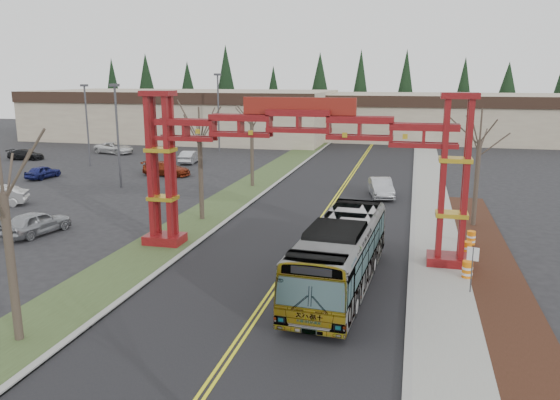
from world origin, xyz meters
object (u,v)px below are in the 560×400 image
(silver_sedan, at_px, (381,188))
(street_sign, at_px, (472,261))
(transit_bus, at_px, (340,254))
(bare_tree_median_mid, at_px, (200,139))
(parked_car_mid_a, at_px, (167,169))
(parked_car_near_a, at_px, (37,223))
(light_pole_near, at_px, (117,128))
(bare_tree_median_near, at_px, (3,194))
(light_pole_far, at_px, (218,107))
(parked_car_far_b, at_px, (114,148))
(parked_car_mid_b, at_px, (43,172))
(bare_tree_median_far, at_px, (252,123))
(bare_tree_right_far, at_px, (480,141))
(gateway_arch, at_px, (299,147))
(light_pole_mid, at_px, (87,119))
(barrel_south, at_px, (467,271))
(barrel_mid, at_px, (467,250))
(parked_car_far_c, at_px, (26,155))
(retail_building_west, at_px, (186,114))
(parked_car_far_a, at_px, (190,157))
(retail_building_east, at_px, (442,117))
(barrel_north, at_px, (471,239))

(silver_sedan, relative_size, street_sign, 2.08)
(transit_bus, height_order, bare_tree_median_mid, bare_tree_median_mid)
(silver_sedan, relative_size, parked_car_mid_a, 0.96)
(parked_car_near_a, relative_size, light_pole_near, 0.49)
(bare_tree_median_near, height_order, light_pole_far, light_pole_far)
(parked_car_near_a, xyz_separation_m, parked_car_far_b, (-14.72, 34.27, -0.03))
(parked_car_mid_b, bearing_deg, street_sign, 156.72)
(parked_car_mid_b, bearing_deg, parked_car_near_a, 131.33)
(bare_tree_median_near, bearing_deg, light_pole_far, 102.12)
(silver_sedan, relative_size, bare_tree_median_far, 0.60)
(bare_tree_right_far, xyz_separation_m, light_pole_near, (-29.27, 6.19, -0.42))
(parked_car_mid_b, distance_m, bare_tree_median_mid, 24.13)
(bare_tree_right_far, bearing_deg, parked_car_mid_a, 155.64)
(gateway_arch, relative_size, silver_sedan, 3.88)
(gateway_arch, height_order, parked_car_far_b, gateway_arch)
(light_pole_mid, height_order, barrel_south, light_pole_mid)
(transit_bus, bearing_deg, parked_car_near_a, 171.45)
(parked_car_mid_b, bearing_deg, barrel_mid, 163.45)
(gateway_arch, height_order, light_pole_far, light_pole_far)
(light_pole_near, bearing_deg, barrel_south, -30.47)
(gateway_arch, xyz_separation_m, parked_car_far_c, (-38.88, 27.03, -5.37))
(retail_building_west, height_order, barrel_south, retail_building_west)
(parked_car_far_a, xyz_separation_m, parked_car_far_c, (-20.05, -2.28, -0.11))
(retail_building_east, distance_m, bare_tree_right_far, 53.52)
(light_pole_mid, bearing_deg, parked_car_mid_a, -18.58)
(silver_sedan, height_order, barrel_north, silver_sedan)
(light_pole_near, xyz_separation_m, light_pole_mid, (-9.57, 10.12, -0.12))
(bare_tree_median_near, bearing_deg, silver_sedan, 68.13)
(retail_building_east, relative_size, barrel_south, 39.63)
(parked_car_far_a, height_order, parked_car_far_b, parked_car_far_b)
(parked_car_near_a, xyz_separation_m, parked_car_mid_a, (-1.20, 21.10, -0.06))
(barrel_south, xyz_separation_m, barrel_north, (0.68, 5.73, -0.02))
(bare_tree_median_far, height_order, barrel_north, bare_tree_median_far)
(parked_car_far_a, height_order, bare_tree_median_mid, bare_tree_median_mid)
(retail_building_east, bearing_deg, light_pole_far, -143.31)
(light_pole_mid, bearing_deg, bare_tree_median_mid, -42.28)
(parked_car_near_a, height_order, light_pole_far, light_pole_far)
(parked_car_far_c, height_order, street_sign, street_sign)
(retail_building_west, xyz_separation_m, light_pole_far, (10.72, -13.82, 2.06))
(silver_sedan, height_order, barrel_mid, silver_sedan)
(retail_building_west, distance_m, barrel_south, 68.02)
(parked_car_far_b, bearing_deg, bare_tree_median_far, -111.20)
(barrel_south, bearing_deg, bare_tree_right_far, 83.23)
(bare_tree_median_far, relative_size, street_sign, 3.46)
(parked_car_far_b, xyz_separation_m, parked_car_far_c, (-7.48, -7.24, -0.12))
(barrel_south, relative_size, barrel_mid, 1.02)
(silver_sedan, xyz_separation_m, light_pole_mid, (-32.34, 8.55, 4.35))
(bare_tree_median_near, bearing_deg, barrel_south, 32.19)
(retail_building_east, height_order, light_pole_mid, light_pole_mid)
(light_pole_far, bearing_deg, parked_car_mid_b, -112.43)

